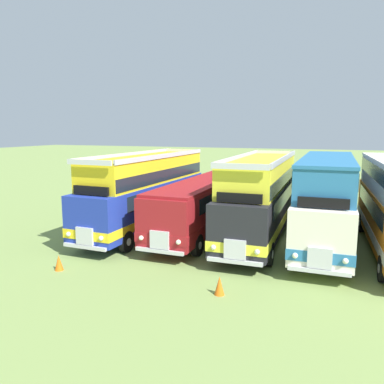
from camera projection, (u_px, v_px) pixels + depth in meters
The scene contains 8 objects.
ground_plane at pixel (290, 243), 20.25m from camera, with size 200.00×200.00×0.00m, color #7A934C.
bus_first_in_row at pixel (147, 190), 22.62m from camera, with size 2.82×11.67×4.52m.
bus_second_in_row at pixel (203, 202), 22.08m from camera, with size 2.62×11.57×2.99m.
bus_third_in_row at pixel (261, 196), 20.65m from camera, with size 2.79×11.40×4.52m.
bus_fourth_in_row at pixel (326, 197), 19.68m from camera, with size 2.71×11.64×4.49m.
cone_mid_row at pixel (219, 286), 13.82m from camera, with size 0.36×0.36×0.69m, color orange.
cone_far_end at pixel (59, 263), 16.24m from camera, with size 0.36×0.36×0.65m, color orange.
rope_fence_line at pixel (309, 193), 31.65m from camera, with size 22.58×0.08×1.05m.
Camera 1 is at (2.22, -20.10, 5.88)m, focal length 36.14 mm.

